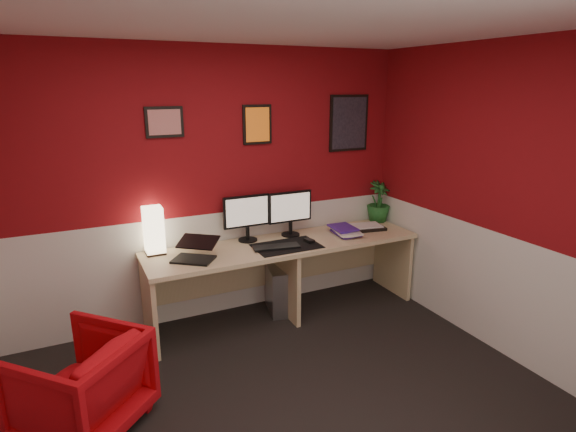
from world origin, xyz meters
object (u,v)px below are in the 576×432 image
object	(u,v)px
pc_tower	(278,288)
armchair	(80,384)
zen_tray	(366,227)
laptop	(193,248)
monitor_left	(247,211)
monitor_right	(291,207)
desk	(285,279)
shoji_lamp	(154,232)
potted_plant	(379,202)

from	to	relation	value
pc_tower	armchair	bearing A→B (deg)	-139.64
pc_tower	zen_tray	bearing A→B (deg)	7.65
laptop	monitor_left	distance (m)	0.69
monitor_right	zen_tray	size ratio (longest dim) A/B	1.66
desk	zen_tray	bearing A→B (deg)	2.55
desk	monitor_right	size ratio (longest dim) A/B	4.48
laptop	armchair	size ratio (longest dim) A/B	0.47
shoji_lamp	monitor_left	xyz separation A→B (m)	(0.85, -0.02, 0.09)
potted_plant	zen_tray	bearing A→B (deg)	-146.84
zen_tray	armchair	size ratio (longest dim) A/B	0.50
shoji_lamp	laptop	bearing A→B (deg)	-50.26
monitor_left	monitor_right	xyz separation A→B (m)	(0.44, -0.03, 0.00)
potted_plant	shoji_lamp	bearing A→B (deg)	179.71
laptop	shoji_lamp	bearing A→B (deg)	167.42
monitor_right	zen_tray	distance (m)	0.85
monitor_left	armchair	size ratio (longest dim) A/B	0.82
potted_plant	desk	bearing A→B (deg)	-169.62
shoji_lamp	zen_tray	bearing A→B (deg)	-5.28
laptop	pc_tower	world-z (taller)	laptop
desk	armchair	xyz separation A→B (m)	(-1.84, -0.85, -0.04)
laptop	monitor_right	distance (m)	1.08
armchair	monitor_right	bearing A→B (deg)	163.69
zen_tray	potted_plant	world-z (taller)	potted_plant
armchair	potted_plant	bearing A→B (deg)	155.50
laptop	monitor_right	xyz separation A→B (m)	(1.04, 0.26, 0.18)
monitor_left	armchair	bearing A→B (deg)	-145.58
shoji_lamp	laptop	world-z (taller)	shoji_lamp
monitor_right	laptop	bearing A→B (deg)	-165.81
monitor_right	armchair	xyz separation A→B (m)	(-1.99, -1.04, -0.70)
monitor_left	zen_tray	world-z (taller)	monitor_left
shoji_lamp	potted_plant	distance (m)	2.36
desk	zen_tray	distance (m)	1.01
shoji_lamp	pc_tower	distance (m)	1.33
monitor_left	potted_plant	xyz separation A→B (m)	(1.51, 0.01, -0.07)
desk	zen_tray	size ratio (longest dim) A/B	7.43
potted_plant	armchair	world-z (taller)	potted_plant
zen_tray	monitor_left	bearing A→B (deg)	171.99
monitor_left	shoji_lamp	bearing A→B (deg)	178.67
zen_tray	armchair	distance (m)	2.95
monitor_left	pc_tower	size ratio (longest dim) A/B	1.29
shoji_lamp	laptop	distance (m)	0.41
monitor_right	pc_tower	world-z (taller)	monitor_right
shoji_lamp	zen_tray	size ratio (longest dim) A/B	1.14
shoji_lamp	monitor_right	size ratio (longest dim) A/B	0.69
monitor_left	zen_tray	size ratio (longest dim) A/B	1.66
shoji_lamp	monitor_left	size ratio (longest dim) A/B	0.69
potted_plant	armchair	bearing A→B (deg)	-160.67
desk	shoji_lamp	bearing A→B (deg)	168.42
desk	armchair	distance (m)	2.03
shoji_lamp	armchair	size ratio (longest dim) A/B	0.57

